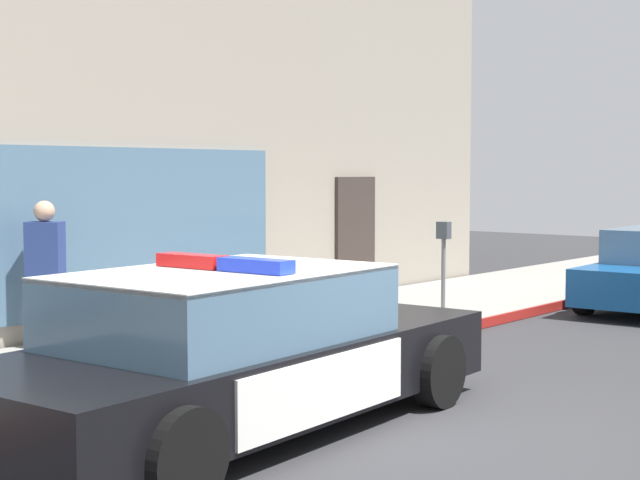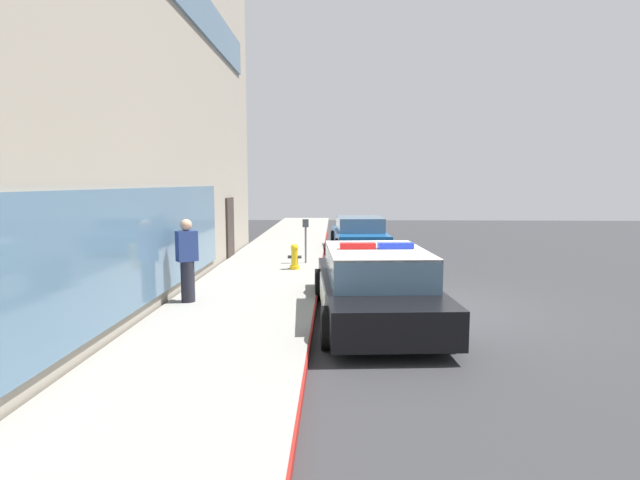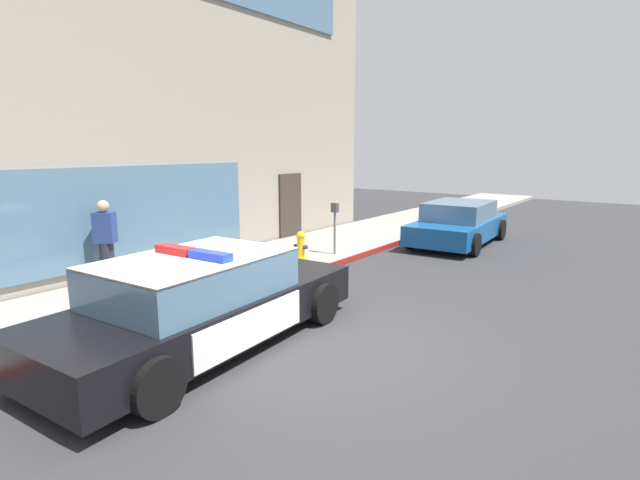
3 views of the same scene
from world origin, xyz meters
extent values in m
plane|color=#303033|center=(0.00, 0.00, 0.00)|extent=(48.00, 48.00, 0.00)
cube|color=gray|center=(0.00, 3.98, 0.07)|extent=(48.00, 3.04, 0.15)
cube|color=maroon|center=(0.00, 2.44, 0.08)|extent=(28.80, 0.04, 0.14)
cube|color=#382D28|center=(5.96, 5.52, 1.05)|extent=(1.00, 0.08, 2.10)
cube|color=black|center=(-1.03, 1.30, 0.50)|extent=(5.22, 2.28, 0.60)
cube|color=silver|center=(0.60, 1.40, 0.67)|extent=(1.86, 2.02, 0.05)
cube|color=silver|center=(-2.81, 1.18, 0.67)|extent=(1.55, 2.00, 0.05)
cube|color=silver|center=(-1.20, 2.27, 0.50)|extent=(2.14, 0.17, 0.51)
cube|color=silver|center=(-1.07, 0.31, 0.50)|extent=(2.14, 0.17, 0.51)
cube|color=yellow|center=(-1.20, 2.29, 0.50)|extent=(0.22, 0.03, 0.26)
cube|color=slate|center=(-1.23, 1.28, 1.07)|extent=(2.76, 1.92, 0.60)
cube|color=silver|center=(-1.23, 1.28, 1.36)|extent=(2.76, 1.92, 0.04)
cube|color=red|center=(-1.26, 1.63, 1.44)|extent=(0.24, 0.67, 0.11)
cube|color=blue|center=(-1.21, 0.93, 1.44)|extent=(0.24, 0.67, 0.11)
cylinder|color=black|center=(0.59, 2.38, 0.34)|extent=(0.69, 0.26, 0.68)
cylinder|color=black|center=(0.71, 0.44, 0.34)|extent=(0.69, 0.26, 0.68)
cylinder|color=black|center=(-2.77, 2.16, 0.34)|extent=(0.69, 0.26, 0.68)
cylinder|color=black|center=(-2.65, 0.21, 0.34)|extent=(0.69, 0.26, 0.68)
cylinder|color=gold|center=(3.56, 3.19, 0.20)|extent=(0.28, 0.28, 0.10)
cylinder|color=gold|center=(3.56, 3.19, 0.47)|extent=(0.19, 0.19, 0.45)
sphere|color=gold|center=(3.56, 3.19, 0.77)|extent=(0.22, 0.22, 0.22)
cylinder|color=#333338|center=(3.56, 3.19, 0.84)|extent=(0.06, 0.06, 0.05)
cylinder|color=#333338|center=(3.56, 3.04, 0.50)|extent=(0.09, 0.10, 0.09)
cylinder|color=#333338|center=(3.56, 3.33, 0.50)|extent=(0.09, 0.10, 0.09)
cylinder|color=#333338|center=(3.71, 3.19, 0.46)|extent=(0.10, 0.12, 0.12)
cylinder|color=black|center=(7.09, 1.94, 0.32)|extent=(0.65, 0.23, 0.64)
cylinder|color=#23232D|center=(-0.38, 5.07, 0.57)|extent=(0.28, 0.28, 0.85)
cube|color=navy|center=(-0.38, 5.07, 1.31)|extent=(0.44, 0.48, 0.62)
sphere|color=tan|center=(-0.38, 5.07, 1.74)|extent=(0.24, 0.24, 0.24)
cylinder|color=slate|center=(4.66, 2.93, 0.70)|extent=(0.06, 0.06, 1.10)
cube|color=#474C51|center=(4.66, 2.93, 1.37)|extent=(0.12, 0.18, 0.24)
camera|label=1|loc=(-6.81, -4.45, 2.20)|focal=54.49mm
camera|label=2|loc=(-10.36, 2.06, 2.60)|focal=27.95mm
camera|label=3|loc=(-5.48, -4.09, 2.89)|focal=27.07mm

